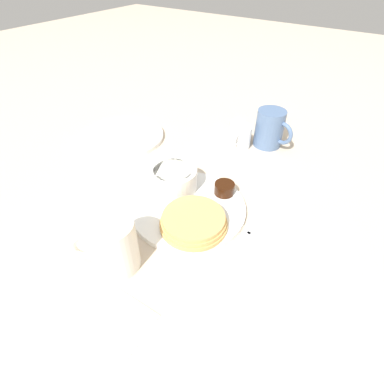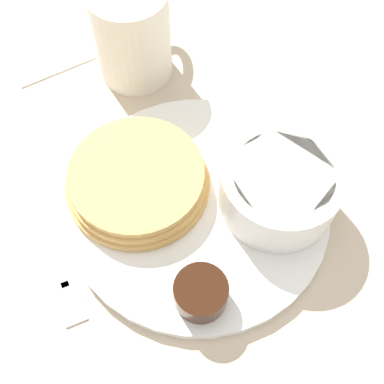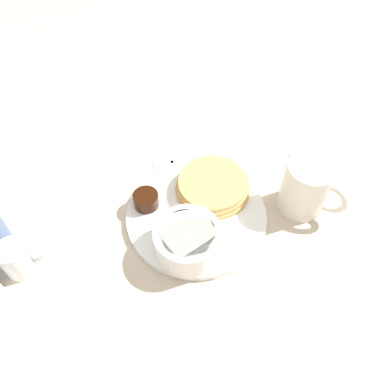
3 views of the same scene
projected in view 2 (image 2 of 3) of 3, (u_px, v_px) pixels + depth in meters
name	position (u px, v px, depth m)	size (l,w,h in m)	color
ground_plane	(198.00, 208.00, 0.47)	(4.00, 4.00, 0.00)	#C6B299
plate	(198.00, 205.00, 0.46)	(0.25, 0.25, 0.01)	white
pancake_stack	(137.00, 179.00, 0.45)	(0.14, 0.14, 0.03)	tan
bowl	(280.00, 187.00, 0.43)	(0.11, 0.11, 0.05)	white
syrup_cup	(201.00, 293.00, 0.40)	(0.05, 0.05, 0.03)	black
butter_ramekin	(299.00, 206.00, 0.44)	(0.05, 0.05, 0.04)	white
coffee_mug	(133.00, 33.00, 0.51)	(0.10, 0.09, 0.10)	silver
fork	(59.00, 267.00, 0.44)	(0.03, 0.15, 0.00)	silver
napkin	(52.00, 48.00, 0.57)	(0.11, 0.08, 0.00)	white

